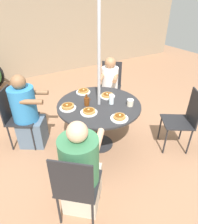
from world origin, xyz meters
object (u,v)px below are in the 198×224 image
at_px(diner_east, 28,115).
at_px(diner_south, 81,172).
at_px(syrup_bottle, 87,101).
at_px(drinking_glass_a, 111,99).
at_px(diner_north, 109,88).
at_px(pancake_plate_c, 83,91).
at_px(patio_table, 99,110).
at_px(pancake_plate_a, 107,96).
at_px(patio_chair_north, 111,83).
at_px(pancake_plate_e, 68,107).
at_px(pancake_plate_b, 89,112).
at_px(coffee_cup, 130,103).
at_px(patio_chair_east, 16,115).
at_px(patio_chair_south, 76,185).
at_px(pancake_plate_d, 119,118).
at_px(patio_chair_west, 184,118).

height_order(diner_east, diner_south, diner_east).
distance_m(syrup_bottle, drinking_glass_a, 0.35).
relative_size(diner_north, pancake_plate_c, 4.86).
bearing_deg(diner_east, pancake_plate_c, 114.28).
height_order(patio_table, drinking_glass_a, drinking_glass_a).
bearing_deg(patio_table, pancake_plate_a, 30.34).
bearing_deg(diner_south, patio_chair_north, 89.62).
relative_size(diner_east, pancake_plate_e, 5.16).
relative_size(diner_south, pancake_plate_b, 5.13).
xyz_separation_m(diner_south, coffee_cup, (1.04, 0.54, 0.26)).
bearing_deg(syrup_bottle, diner_south, -121.45).
xyz_separation_m(patio_chair_east, patio_chair_south, (0.24, -1.59, 0.00)).
bearing_deg(drinking_glass_a, pancake_plate_d, -109.06).
bearing_deg(pancake_plate_e, pancake_plate_d, -51.32).
bearing_deg(patio_table, patio_chair_east, 147.77).
distance_m(pancake_plate_c, pancake_plate_e, 0.53).
bearing_deg(patio_chair_east, patio_chair_north, 130.43).
distance_m(pancake_plate_c, drinking_glass_a, 0.55).
xyz_separation_m(pancake_plate_a, coffee_cup, (0.12, -0.39, 0.03)).
height_order(patio_chair_south, diner_south, diner_south).
distance_m(patio_chair_west, pancake_plate_d, 1.06).
xyz_separation_m(pancake_plate_a, pancake_plate_c, (-0.25, 0.31, 0.00)).
distance_m(diner_east, drinking_glass_a, 1.26).
distance_m(diner_north, drinking_glass_a, 1.07).
height_order(diner_east, pancake_plate_a, diner_east).
bearing_deg(patio_chair_north, patio_chair_south, 90.35).
xyz_separation_m(diner_north, diner_south, (-1.39, -1.60, 0.01)).
height_order(syrup_bottle, coffee_cup, syrup_bottle).
xyz_separation_m(patio_chair_north, patio_chair_south, (-1.62, -1.86, 0.00)).
height_order(diner_east, patio_chair_south, diner_east).
relative_size(diner_north, pancake_plate_e, 4.86).
bearing_deg(pancake_plate_c, pancake_plate_a, -51.33).
height_order(pancake_plate_a, pancake_plate_e, pancake_plate_e).
relative_size(syrup_bottle, drinking_glass_a, 1.21).
distance_m(pancake_plate_e, syrup_bottle, 0.27).
bearing_deg(patio_chair_east, pancake_plate_a, 99.67).
bearing_deg(syrup_bottle, patio_table, -17.68).
height_order(patio_table, coffee_cup, coffee_cup).
height_order(diner_south, pancake_plate_b, diner_south).
bearing_deg(coffee_cup, pancake_plate_e, 154.73).
bearing_deg(pancake_plate_c, coffee_cup, -62.05).
distance_m(patio_chair_east, pancake_plate_b, 1.16).
height_order(diner_north, diner_south, diner_south).
bearing_deg(patio_chair_east, diner_north, 126.73).
xyz_separation_m(patio_chair_east, coffee_cup, (1.39, -0.92, 0.25)).
height_order(patio_chair_north, coffee_cup, patio_chair_north).
bearing_deg(patio_chair_west, syrup_bottle, 91.85).
height_order(patio_chair_north, diner_north, diner_north).
relative_size(patio_table, pancake_plate_a, 5.29).
bearing_deg(coffee_cup, patio_chair_east, 146.58).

